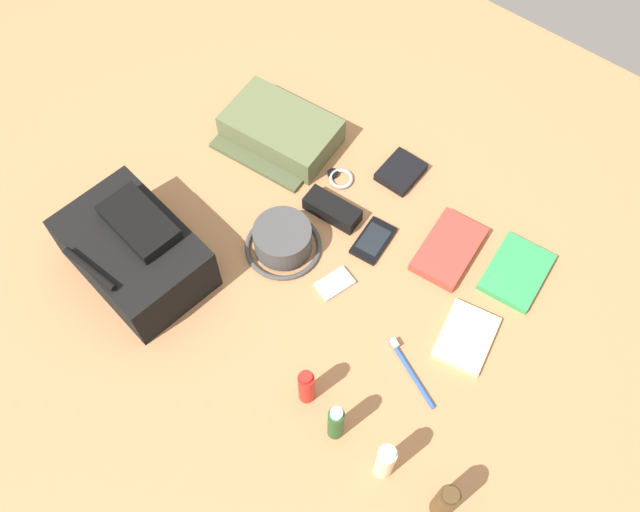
% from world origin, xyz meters
% --- Properties ---
extents(ground_plane, '(2.64, 2.02, 0.02)m').
position_xyz_m(ground_plane, '(0.00, 0.00, -0.01)').
color(ground_plane, '#A67248').
rests_on(ground_plane, ground).
extents(backpack, '(0.35, 0.27, 0.17)m').
position_xyz_m(backpack, '(0.32, 0.26, 0.07)').
color(backpack, black).
rests_on(backpack, ground_plane).
extents(toiletry_pouch, '(0.30, 0.24, 0.08)m').
position_xyz_m(toiletry_pouch, '(0.31, -0.23, 0.04)').
color(toiletry_pouch, '#56603D').
rests_on(toiletry_pouch, ground_plane).
extents(bucket_hat, '(0.18, 0.18, 0.08)m').
position_xyz_m(bucket_hat, '(0.10, 0.02, 0.03)').
color(bucket_hat, '#404040').
rests_on(bucket_hat, ground_plane).
extents(cologne_bottle, '(0.04, 0.04, 0.14)m').
position_xyz_m(cologne_bottle, '(-0.52, 0.28, 0.07)').
color(cologne_bottle, '#473319').
rests_on(cologne_bottle, ground_plane).
extents(lotion_bottle, '(0.04, 0.04, 0.15)m').
position_xyz_m(lotion_bottle, '(-0.39, 0.29, 0.07)').
color(lotion_bottle, beige).
rests_on(lotion_bottle, ground_plane).
extents(shampoo_bottle, '(0.03, 0.03, 0.14)m').
position_xyz_m(shampoo_bottle, '(-0.27, 0.29, 0.07)').
color(shampoo_bottle, '#19471E').
rests_on(shampoo_bottle, ground_plane).
extents(sunscreen_spray, '(0.03, 0.03, 0.13)m').
position_xyz_m(sunscreen_spray, '(-0.18, 0.27, 0.06)').
color(sunscreen_spray, red).
rests_on(sunscreen_spray, ground_plane).
extents(paperback_novel, '(0.14, 0.18, 0.02)m').
position_xyz_m(paperback_novel, '(-0.37, -0.26, 0.01)').
color(paperback_novel, '#2D934C').
rests_on(paperback_novel, ground_plane).
extents(travel_guidebook, '(0.13, 0.20, 0.03)m').
position_xyz_m(travel_guidebook, '(-0.22, -0.21, 0.01)').
color(travel_guidebook, red).
rests_on(travel_guidebook, ground_plane).
extents(cell_phone, '(0.08, 0.12, 0.01)m').
position_xyz_m(cell_phone, '(-0.06, -0.13, 0.01)').
color(cell_phone, black).
rests_on(cell_phone, ground_plane).
extents(media_player, '(0.07, 0.10, 0.01)m').
position_xyz_m(media_player, '(-0.06, 0.02, 0.01)').
color(media_player, '#B7B7BC').
rests_on(media_player, ground_plane).
extents(wristwatch, '(0.07, 0.06, 0.01)m').
position_xyz_m(wristwatch, '(0.11, -0.22, 0.01)').
color(wristwatch, '#99999E').
rests_on(wristwatch, ground_plane).
extents(toothbrush, '(0.17, 0.08, 0.02)m').
position_xyz_m(toothbrush, '(-0.31, 0.08, 0.01)').
color(toothbrush, blue).
rests_on(toothbrush, ground_plane).
extents(wallet, '(0.09, 0.11, 0.02)m').
position_xyz_m(wallet, '(0.00, -0.33, 0.01)').
color(wallet, black).
rests_on(wallet, ground_plane).
extents(notepad, '(0.14, 0.17, 0.02)m').
position_xyz_m(notepad, '(-0.37, -0.05, 0.01)').
color(notepad, beige).
rests_on(notepad, ground_plane).
extents(sunglasses_case, '(0.14, 0.07, 0.04)m').
position_xyz_m(sunglasses_case, '(0.06, -0.13, 0.02)').
color(sunglasses_case, black).
rests_on(sunglasses_case, ground_plane).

